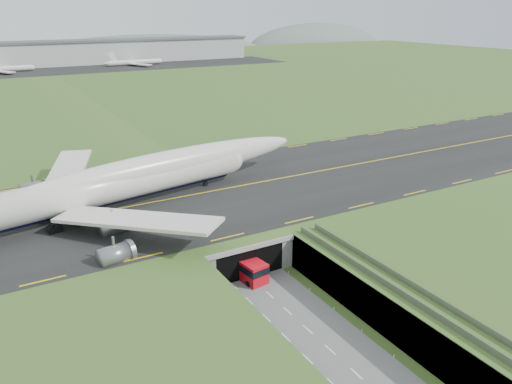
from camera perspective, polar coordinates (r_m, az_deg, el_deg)
ground at (r=75.79m, az=2.37°, el=-12.48°), size 900.00×900.00×0.00m
airfield_deck at (r=74.21m, az=2.40°, el=-10.53°), size 800.00×800.00×6.00m
trench_road at (r=70.59m, az=5.69°, el=-15.23°), size 12.00×75.00×0.20m
taxiway at (r=99.65m, az=-7.62°, el=-0.42°), size 800.00×44.00×0.18m
tunnel_portal at (r=86.97m, az=-3.43°, el=-5.42°), size 17.00×22.30×6.00m
guideway at (r=67.17m, az=19.70°, el=-13.13°), size 3.00×53.00×7.05m
jumbo_jet at (r=94.16m, az=-15.53°, el=0.96°), size 85.49×55.89×18.80m
shuttle_tram at (r=81.13m, az=-1.27°, el=-8.53°), size 4.47×8.96×3.47m
cargo_terminal at (r=355.98m, az=-24.78°, el=14.11°), size 320.00×67.00×15.60m
distant_hills at (r=495.88m, az=-18.53°, el=14.03°), size 700.00×91.00×60.00m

